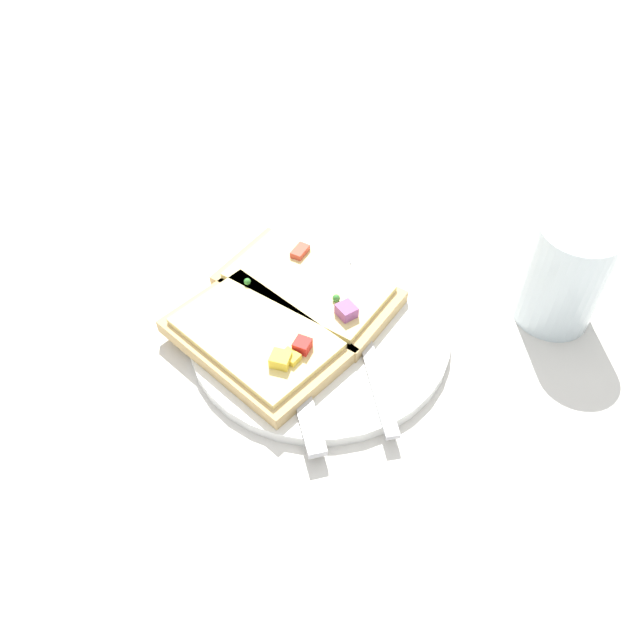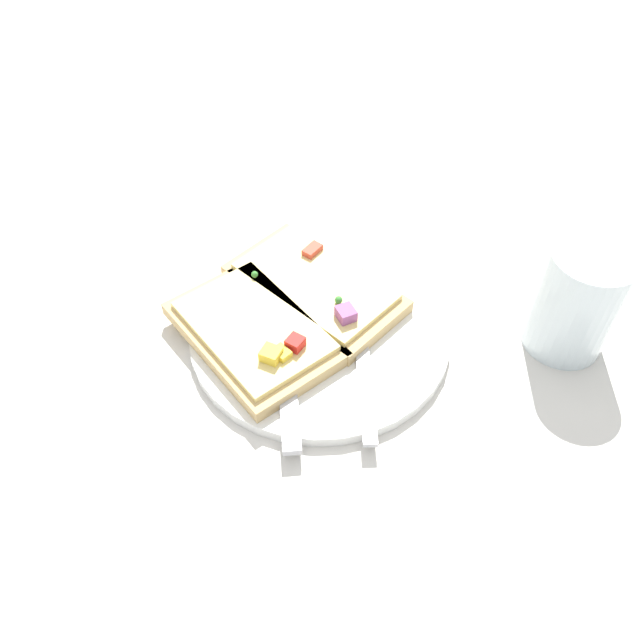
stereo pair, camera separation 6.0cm
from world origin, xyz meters
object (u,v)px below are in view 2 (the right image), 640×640
Objects in this scene: plate at (320,331)px; drinking_glass at (577,301)px; fork at (360,331)px; pizza_slice_corner at (254,331)px; pizza_slice_main at (315,287)px; knife at (288,374)px.

drinking_glass is (-0.05, 0.23, 0.05)m from plate.
fork is 0.10m from pizza_slice_corner.
drinking_glass reaches higher than pizza_slice_corner.
plate is 0.04m from fork.
pizza_slice_main is 0.25m from drinking_glass.
pizza_slice_corner is (0.03, -0.10, 0.01)m from fork.
pizza_slice_main is 1.03× the size of pizza_slice_corner.
pizza_slice_main is at bearing 37.56° from fork.
knife is at bearing 126.14° from fork.
fork is 1.14× the size of pizza_slice_corner.
pizza_slice_main reaches higher than fork.
pizza_slice_corner reaches higher than fork.
fork is at bearing -124.95° from pizza_slice_corner.
pizza_slice_main is at bearing -88.45° from drinking_glass.
plate is 0.24m from drinking_glass.
knife is at bearing -11.52° from plate.
fork is 2.03× the size of drinking_glass.
pizza_slice_corner is 1.78× the size of drinking_glass.
fork reaches higher than plate.
plate is at bearing -115.63° from pizza_slice_corner.
pizza_slice_corner is at bearing 31.11° from knife.
drinking_glass is (-0.08, 0.29, 0.03)m from pizza_slice_corner.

